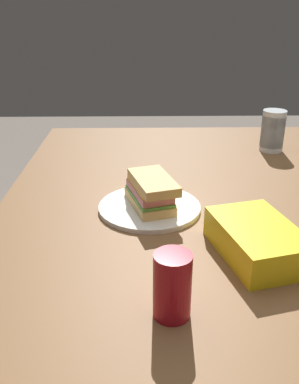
{
  "coord_description": "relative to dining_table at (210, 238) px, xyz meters",
  "views": [
    {
      "loc": [
        0.97,
        -0.18,
        1.25
      ],
      "look_at": [
        -0.02,
        -0.16,
        0.8
      ],
      "focal_mm": 39.28,
      "sensor_mm": 36.0,
      "label": 1
    }
  ],
  "objects": [
    {
      "name": "soda_can_red",
      "position": [
        0.39,
        -0.13,
        0.14
      ],
      "size": [
        0.07,
        0.07,
        0.12
      ],
      "primitive_type": "cylinder",
      "color": "maroon",
      "rests_on": "dining_table"
    },
    {
      "name": "sandwich",
      "position": [
        -0.01,
        -0.16,
        0.13
      ],
      "size": [
        0.2,
        0.14,
        0.08
      ],
      "color": "#DBB26B",
      "rests_on": "paper_plate"
    },
    {
      "name": "paper_plate",
      "position": [
        -0.02,
        -0.16,
        0.09
      ],
      "size": [
        0.27,
        0.27,
        0.01
      ],
      "primitive_type": "cylinder",
      "color": "white",
      "rests_on": "dining_table"
    },
    {
      "name": "chip_bag",
      "position": [
        0.21,
        0.06,
        0.11
      ],
      "size": [
        0.26,
        0.2,
        0.07
      ],
      "primitive_type": "cube",
      "rotation": [
        0.0,
        0.0,
        0.25
      ],
      "color": "yellow",
      "rests_on": "dining_table"
    },
    {
      "name": "plastic_cup_stack",
      "position": [
        -0.49,
        0.29,
        0.15
      ],
      "size": [
        0.08,
        0.08,
        0.15
      ],
      "color": "silver",
      "rests_on": "dining_table"
    },
    {
      "name": "dining_table",
      "position": [
        0.0,
        0.0,
        0.0
      ],
      "size": [
        1.61,
        1.14,
        0.75
      ],
      "color": "brown",
      "rests_on": "ground_plane"
    }
  ]
}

